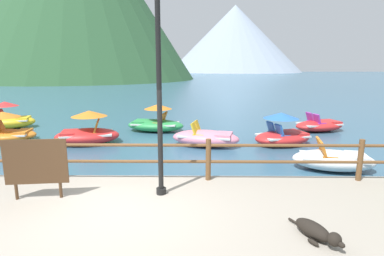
{
  "coord_description": "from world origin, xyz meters",
  "views": [
    {
      "loc": [
        1.41,
        -5.17,
        2.96
      ],
      "look_at": [
        1.29,
        5.0,
        0.9
      ],
      "focal_mm": 29.11,
      "sensor_mm": 36.0,
      "label": 1
    }
  ],
  "objects": [
    {
      "name": "ground_plane",
      "position": [
        0.0,
        40.0,
        0.0
      ],
      "size": [
        200.0,
        200.0,
        0.0
      ],
      "primitive_type": "plane",
      "color": "#38607A"
    },
    {
      "name": "dock_railing",
      "position": [
        -0.0,
        1.55,
        0.97
      ],
      "size": [
        23.92,
        0.12,
        0.95
      ],
      "color": "brown",
      "rests_on": "promenade_dock"
    },
    {
      "name": "lamp_post",
      "position": [
        0.72,
        0.75,
        2.97
      ],
      "size": [
        0.28,
        0.28,
        4.29
      ],
      "color": "black",
      "rests_on": "promenade_dock"
    },
    {
      "name": "sign_board",
      "position": [
        -1.65,
        0.49,
        1.13
      ],
      "size": [
        1.18,
        0.18,
        1.19
      ],
      "color": "silver",
      "rests_on": "promenade_dock"
    },
    {
      "name": "dog_resting",
      "position": [
        3.22,
        -0.9,
        0.52
      ],
      "size": [
        0.56,
        1.0,
        0.26
      ],
      "color": "black",
      "rests_on": "promenade_dock"
    },
    {
      "name": "pedal_boat_0",
      "position": [
        -6.02,
        6.73,
        0.41
      ],
      "size": [
        2.29,
        1.65,
        1.18
      ],
      "color": "orange",
      "rests_on": "ground"
    },
    {
      "name": "pedal_boat_1",
      "position": [
        -0.4,
        8.69,
        0.41
      ],
      "size": [
        2.74,
        1.68,
        1.24
      ],
      "color": "green",
      "rests_on": "ground"
    },
    {
      "name": "pedal_boat_2",
      "position": [
        1.79,
        6.07,
        0.31
      ],
      "size": [
        2.71,
        1.75,
        0.91
      ],
      "color": "pink",
      "rests_on": "ground"
    },
    {
      "name": "pedal_boat_3",
      "position": [
        7.08,
        8.84,
        0.26
      ],
      "size": [
        2.58,
        1.87,
        0.84
      ],
      "color": "red",
      "rests_on": "ground"
    },
    {
      "name": "pedal_boat_4",
      "position": [
        -7.46,
        9.3,
        0.43
      ],
      "size": [
        2.5,
        1.76,
        1.28
      ],
      "color": "yellow",
      "rests_on": "ground"
    },
    {
      "name": "pedal_boat_5",
      "position": [
        4.69,
        6.31,
        0.42
      ],
      "size": [
        2.55,
        2.03,
        1.23
      ],
      "color": "red",
      "rests_on": "ground"
    },
    {
      "name": "pedal_boat_6",
      "position": [
        -2.71,
        6.36,
        0.44
      ],
      "size": [
        2.63,
        1.89,
        1.28
      ],
      "color": "red",
      "rests_on": "ground"
    },
    {
      "name": "pedal_boat_7",
      "position": [
        5.37,
        3.43,
        0.3
      ],
      "size": [
        2.43,
        1.58,
        0.89
      ],
      "color": "white",
      "rests_on": "ground"
    },
    {
      "name": "distant_peak",
      "position": [
        17.95,
        130.98,
        13.7
      ],
      "size": [
        55.7,
        55.7,
        27.41
      ],
      "primitive_type": "cone",
      "color": "#93A3B7",
      "rests_on": "ground"
    }
  ]
}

